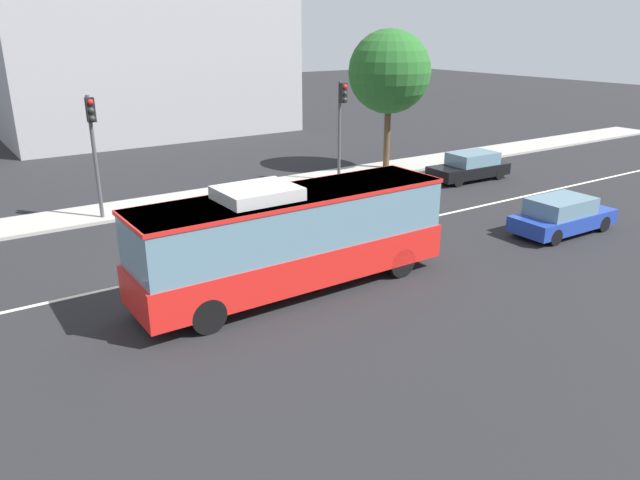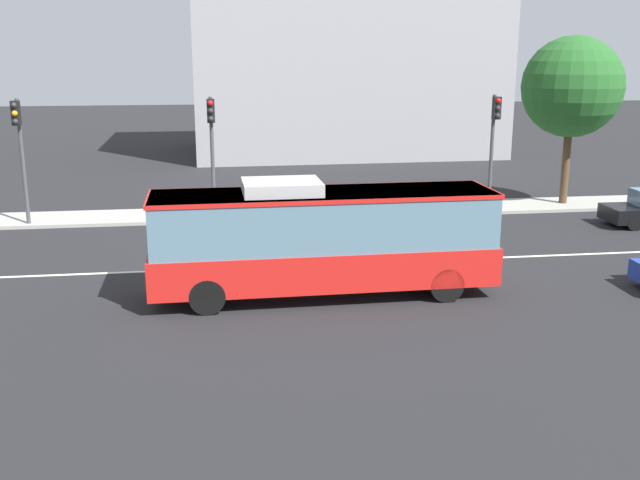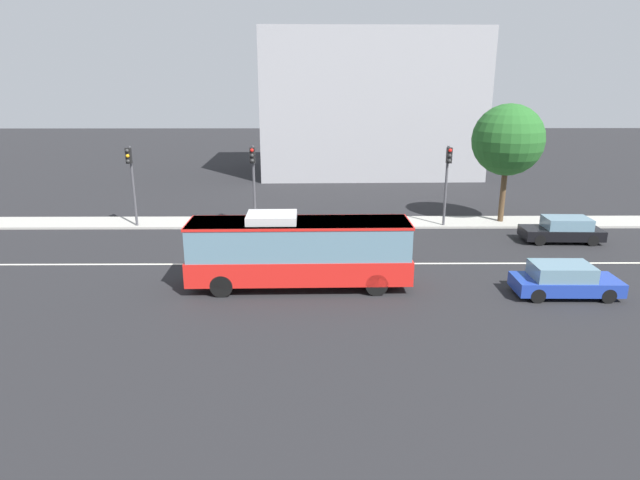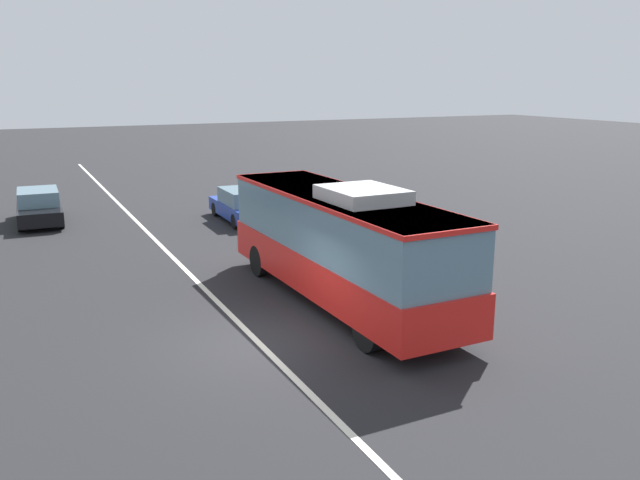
% 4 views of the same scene
% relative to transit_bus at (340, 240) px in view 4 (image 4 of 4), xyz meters
% --- Properties ---
extents(ground_plane, '(160.00, 160.00, 0.00)m').
position_rel_transit_bus_xyz_m(ground_plane, '(-1.75, 3.18, -1.81)').
color(ground_plane, black).
extents(lane_centre_line, '(76.00, 0.16, 0.01)m').
position_rel_transit_bus_xyz_m(lane_centre_line, '(-1.75, 3.18, -1.80)').
color(lane_centre_line, silver).
rests_on(lane_centre_line, ground_plane).
extents(transit_bus, '(10.04, 2.66, 3.46)m').
position_rel_transit_bus_xyz_m(transit_bus, '(0.00, 0.00, 0.00)').
color(transit_bus, red).
rests_on(transit_bus, ground_plane).
extents(sedan_blue, '(4.53, 1.88, 1.46)m').
position_rel_transit_bus_xyz_m(sedan_blue, '(11.65, -1.17, -1.09)').
color(sedan_blue, '#1E3899').
rests_on(sedan_blue, ground_plane).
extents(sedan_black, '(4.56, 1.95, 1.46)m').
position_rel_transit_bus_xyz_m(sedan_black, '(15.21, 7.06, -1.09)').
color(sedan_black, black).
rests_on(sedan_black, ground_plane).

